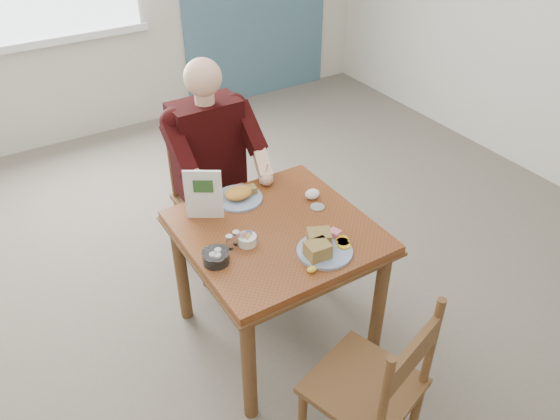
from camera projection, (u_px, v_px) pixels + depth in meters
floor at (277, 331)px, 3.16m from camera, size 6.00×6.00×0.00m
lemon_wedge at (312, 269)px, 2.45m from camera, size 0.06×0.05×0.03m
napkin at (312, 194)px, 2.92m from camera, size 0.10×0.09×0.05m
metal_dish at (317, 207)px, 2.86m from camera, size 0.08×0.08×0.01m
table at (277, 245)px, 2.79m from camera, size 0.92×0.92×0.75m
chair_far at (211, 197)px, 3.43m from camera, size 0.42×0.42×0.95m
chair_near at (373, 390)px, 2.26m from camera, size 0.53×0.53×0.95m
diner at (213, 157)px, 3.18m from camera, size 0.53×0.56×1.39m
near_plate at (322, 246)px, 2.55m from camera, size 0.32×0.32×0.09m
far_plate at (239, 195)px, 2.92m from camera, size 0.30×0.30×0.07m
caddy at (247, 240)px, 2.60m from camera, size 0.10×0.10×0.07m
shakers at (233, 240)px, 2.58m from camera, size 0.08×0.05×0.08m
creamer at (216, 257)px, 2.49m from camera, size 0.13×0.13×0.06m
menu at (204, 194)px, 2.71m from camera, size 0.17×0.11×0.28m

